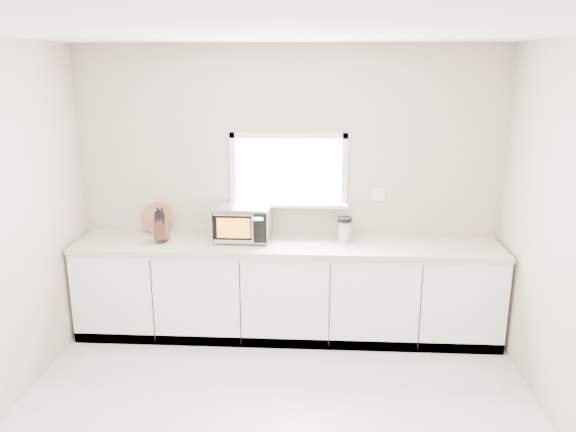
{
  "coord_description": "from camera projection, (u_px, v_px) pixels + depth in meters",
  "views": [
    {
      "loc": [
        0.3,
        -3.22,
        2.51
      ],
      "look_at": [
        0.02,
        1.55,
        1.22
      ],
      "focal_mm": 35.0,
      "sensor_mm": 36.0,
      "label": 1
    }
  ],
  "objects": [
    {
      "name": "back_wall",
      "position": [
        289.0,
        189.0,
        5.34
      ],
      "size": [
        4.0,
        0.17,
        2.7
      ],
      "color": "#C2AD9A",
      "rests_on": "ground"
    },
    {
      "name": "microwave",
      "position": [
        243.0,
        222.0,
        5.23
      ],
      "size": [
        0.52,
        0.43,
        0.33
      ],
      "rotation": [
        0.0,
        0.0,
        -0.02
      ],
      "color": "black",
      "rests_on": "countertop"
    },
    {
      "name": "knife_block",
      "position": [
        162.0,
        226.0,
        5.18
      ],
      "size": [
        0.13,
        0.24,
        0.34
      ],
      "rotation": [
        0.0,
        0.0,
        0.07
      ],
      "color": "#482519",
      "rests_on": "countertop"
    },
    {
      "name": "cabinets",
      "position": [
        287.0,
        291.0,
        5.3
      ],
      "size": [
        3.92,
        0.6,
        0.88
      ],
      "primitive_type": "cube",
      "color": "white",
      "rests_on": "ground"
    },
    {
      "name": "coffee_grinder",
      "position": [
        344.0,
        229.0,
        5.19
      ],
      "size": [
        0.16,
        0.16,
        0.24
      ],
      "rotation": [
        0.0,
        0.0,
        -0.24
      ],
      "color": "#B3B5BA",
      "rests_on": "countertop"
    },
    {
      "name": "cutting_board",
      "position": [
        157.0,
        218.0,
        5.43
      ],
      "size": [
        0.3,
        0.07,
        0.3
      ],
      "primitive_type": "cylinder",
      "rotation": [
        1.4,
        0.0,
        0.0
      ],
      "color": "#A97041",
      "rests_on": "countertop"
    },
    {
      "name": "countertop",
      "position": [
        287.0,
        245.0,
        5.17
      ],
      "size": [
        3.92,
        0.64,
        0.04
      ],
      "primitive_type": "cube",
      "color": "beige",
      "rests_on": "cabinets"
    }
  ]
}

